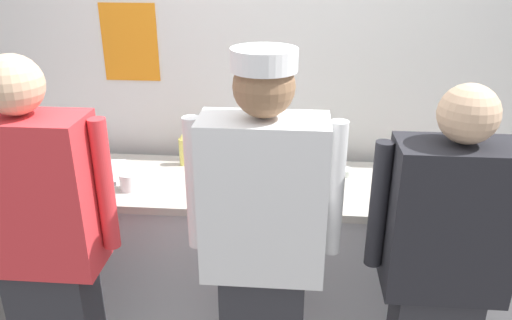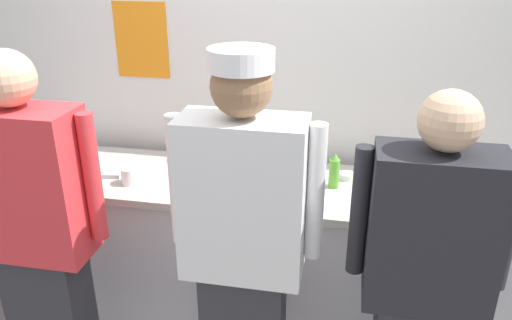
{
  "view_description": "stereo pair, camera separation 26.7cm",
  "coord_description": "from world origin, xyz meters",
  "px_view_note": "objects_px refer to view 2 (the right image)",
  "views": [
    {
      "loc": [
        0.18,
        -2.06,
        2.07
      ],
      "look_at": [
        -0.03,
        0.39,
        1.01
      ],
      "focal_mm": 35.16,
      "sensor_mm": 36.0,
      "label": 1
    },
    {
      "loc": [
        0.44,
        -2.02,
        2.07
      ],
      "look_at": [
        -0.03,
        0.39,
        1.01
      ],
      "focal_mm": 35.16,
      "sensor_mm": 36.0,
      "label": 2
    }
  ],
  "objects_px": {
    "chef_near_left": "(38,235)",
    "plate_stack_front": "(305,188)",
    "squeeze_bottle_secondary": "(334,171)",
    "squeeze_bottle_primary": "(189,147)",
    "deli_cup": "(130,176)",
    "chef_far_right": "(424,284)",
    "mixing_bowl_steel": "(236,169)",
    "ramekin_green_sauce": "(347,176)",
    "chef_center": "(243,248)",
    "sheet_tray": "(90,165)",
    "chefs_knife": "(445,190)",
    "ramekin_yellow_sauce": "(424,202)",
    "squeeze_bottle_spare": "(415,177)"
  },
  "relations": [
    {
      "from": "chef_near_left",
      "to": "mixing_bowl_steel",
      "type": "relative_size",
      "value": 4.79
    },
    {
      "from": "chef_center",
      "to": "mixing_bowl_steel",
      "type": "height_order",
      "value": "chef_center"
    },
    {
      "from": "plate_stack_front",
      "to": "deli_cup",
      "type": "bearing_deg",
      "value": -177.43
    },
    {
      "from": "mixing_bowl_steel",
      "to": "chefs_knife",
      "type": "xyz_separation_m",
      "value": [
        1.09,
        0.06,
        -0.05
      ]
    },
    {
      "from": "plate_stack_front",
      "to": "squeeze_bottle_secondary",
      "type": "height_order",
      "value": "squeeze_bottle_secondary"
    },
    {
      "from": "mixing_bowl_steel",
      "to": "deli_cup",
      "type": "relative_size",
      "value": 3.96
    },
    {
      "from": "squeeze_bottle_secondary",
      "to": "squeeze_bottle_spare",
      "type": "bearing_deg",
      "value": 1.24
    },
    {
      "from": "chefs_knife",
      "to": "plate_stack_front",
      "type": "bearing_deg",
      "value": -164.88
    },
    {
      "from": "chefs_knife",
      "to": "sheet_tray",
      "type": "bearing_deg",
      "value": -177.76
    },
    {
      "from": "chef_far_right",
      "to": "ramekin_green_sauce",
      "type": "xyz_separation_m",
      "value": [
        -0.32,
        0.82,
        0.06
      ]
    },
    {
      "from": "ramekin_green_sauce",
      "to": "deli_cup",
      "type": "height_order",
      "value": "deli_cup"
    },
    {
      "from": "squeeze_bottle_secondary",
      "to": "squeeze_bottle_primary",
      "type": "bearing_deg",
      "value": 167.95
    },
    {
      "from": "ramekin_yellow_sauce",
      "to": "deli_cup",
      "type": "bearing_deg",
      "value": -178.51
    },
    {
      "from": "chef_far_right",
      "to": "ramekin_green_sauce",
      "type": "relative_size",
      "value": 20.07
    },
    {
      "from": "mixing_bowl_steel",
      "to": "ramekin_yellow_sauce",
      "type": "height_order",
      "value": "mixing_bowl_steel"
    },
    {
      "from": "deli_cup",
      "to": "squeeze_bottle_secondary",
      "type": "bearing_deg",
      "value": 8.88
    },
    {
      "from": "chef_center",
      "to": "sheet_tray",
      "type": "height_order",
      "value": "chef_center"
    },
    {
      "from": "chef_far_right",
      "to": "plate_stack_front",
      "type": "relative_size",
      "value": 8.21
    },
    {
      "from": "ramekin_yellow_sauce",
      "to": "sheet_tray",
      "type": "bearing_deg",
      "value": 176.31
    },
    {
      "from": "squeeze_bottle_secondary",
      "to": "squeeze_bottle_spare",
      "type": "xyz_separation_m",
      "value": [
        0.4,
        0.01,
        0.0
      ]
    },
    {
      "from": "squeeze_bottle_secondary",
      "to": "chefs_knife",
      "type": "relative_size",
      "value": 0.69
    },
    {
      "from": "chef_far_right",
      "to": "squeeze_bottle_primary",
      "type": "relative_size",
      "value": 8.49
    },
    {
      "from": "squeeze_bottle_secondary",
      "to": "deli_cup",
      "type": "relative_size",
      "value": 2.1
    },
    {
      "from": "chefs_knife",
      "to": "squeeze_bottle_secondary",
      "type": "bearing_deg",
      "value": -173.35
    },
    {
      "from": "chef_far_right",
      "to": "sheet_tray",
      "type": "height_order",
      "value": "chef_far_right"
    },
    {
      "from": "mixing_bowl_steel",
      "to": "squeeze_bottle_secondary",
      "type": "height_order",
      "value": "squeeze_bottle_secondary"
    },
    {
      "from": "sheet_tray",
      "to": "chefs_knife",
      "type": "relative_size",
      "value": 1.54
    },
    {
      "from": "chef_near_left",
      "to": "squeeze_bottle_spare",
      "type": "distance_m",
      "value": 1.8
    },
    {
      "from": "sheet_tray",
      "to": "squeeze_bottle_spare",
      "type": "height_order",
      "value": "squeeze_bottle_spare"
    },
    {
      "from": "squeeze_bottle_spare",
      "to": "deli_cup",
      "type": "height_order",
      "value": "squeeze_bottle_spare"
    },
    {
      "from": "plate_stack_front",
      "to": "squeeze_bottle_secondary",
      "type": "bearing_deg",
      "value": 42.22
    },
    {
      "from": "chef_near_left",
      "to": "ramekin_green_sauce",
      "type": "height_order",
      "value": "chef_near_left"
    },
    {
      "from": "squeeze_bottle_primary",
      "to": "deli_cup",
      "type": "distance_m",
      "value": 0.41
    },
    {
      "from": "squeeze_bottle_secondary",
      "to": "deli_cup",
      "type": "bearing_deg",
      "value": -171.12
    },
    {
      "from": "mixing_bowl_steel",
      "to": "ramekin_yellow_sauce",
      "type": "distance_m",
      "value": 0.97
    },
    {
      "from": "chef_far_right",
      "to": "squeeze_bottle_primary",
      "type": "bearing_deg",
      "value": 144.16
    },
    {
      "from": "chef_far_right",
      "to": "ramekin_yellow_sauce",
      "type": "bearing_deg",
      "value": 84.71
    },
    {
      "from": "mixing_bowl_steel",
      "to": "ramekin_green_sauce",
      "type": "relative_size",
      "value": 4.4
    },
    {
      "from": "mixing_bowl_steel",
      "to": "squeeze_bottle_secondary",
      "type": "xyz_separation_m",
      "value": [
        0.52,
        -0.0,
        0.04
      ]
    },
    {
      "from": "mixing_bowl_steel",
      "to": "squeeze_bottle_primary",
      "type": "distance_m",
      "value": 0.37
    },
    {
      "from": "chef_center",
      "to": "ramekin_yellow_sauce",
      "type": "distance_m",
      "value": 0.96
    },
    {
      "from": "chef_center",
      "to": "squeeze_bottle_primary",
      "type": "bearing_deg",
      "value": 120.42
    },
    {
      "from": "plate_stack_front",
      "to": "chefs_knife",
      "type": "bearing_deg",
      "value": 15.12
    },
    {
      "from": "squeeze_bottle_secondary",
      "to": "ramekin_yellow_sauce",
      "type": "height_order",
      "value": "squeeze_bottle_secondary"
    },
    {
      "from": "chef_center",
      "to": "chefs_knife",
      "type": "height_order",
      "value": "chef_center"
    },
    {
      "from": "chef_far_right",
      "to": "mixing_bowl_steel",
      "type": "height_order",
      "value": "chef_far_right"
    },
    {
      "from": "chef_near_left",
      "to": "plate_stack_front",
      "type": "xyz_separation_m",
      "value": [
        1.1,
        0.61,
        0.04
      ]
    },
    {
      "from": "mixing_bowl_steel",
      "to": "deli_cup",
      "type": "distance_m",
      "value": 0.56
    },
    {
      "from": "chefs_knife",
      "to": "deli_cup",
      "type": "bearing_deg",
      "value": -171.9
    },
    {
      "from": "chef_near_left",
      "to": "mixing_bowl_steel",
      "type": "bearing_deg",
      "value": 46.21
    }
  ]
}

